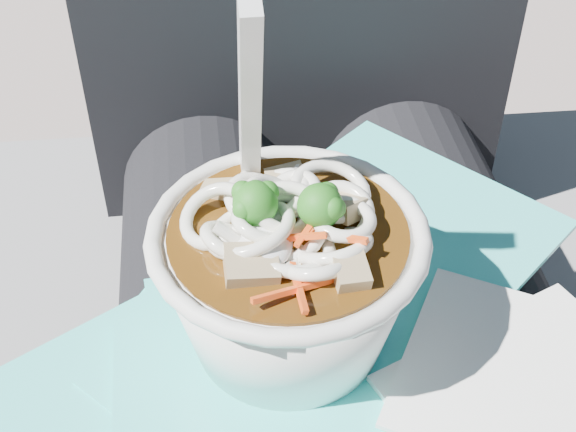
{
  "coord_description": "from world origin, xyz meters",
  "views": [
    {
      "loc": [
        -0.08,
        -0.3,
        0.93
      ],
      "look_at": [
        -0.04,
        -0.01,
        0.67
      ],
      "focal_mm": 50.0,
      "sensor_mm": 36.0,
      "label": 1
    }
  ],
  "objects": [
    {
      "name": "lap",
      "position": [
        0.0,
        0.0,
        0.5
      ],
      "size": [
        0.3,
        0.48,
        0.14
      ],
      "color": "black",
      "rests_on": "stone_ledge"
    },
    {
      "name": "person_body",
      "position": [
        -0.0,
        0.09,
        0.53
      ],
      "size": [
        0.34,
        0.94,
        0.98
      ],
      "color": "black",
      "rests_on": "ground"
    },
    {
      "name": "plastic_bag",
      "position": [
        -0.04,
        -0.02,
        0.58
      ],
      "size": [
        0.38,
        0.36,
        0.01
      ],
      "color": "#32D3CC",
      "rests_on": "lap"
    },
    {
      "name": "napkins",
      "position": [
        0.08,
        -0.08,
        0.59
      ],
      "size": [
        0.18,
        0.2,
        0.01
      ],
      "color": "white",
      "rests_on": "plastic_bag"
    },
    {
      "name": "udon_bowl",
      "position": [
        -0.04,
        -0.01,
        0.63
      ],
      "size": [
        0.16,
        0.16,
        0.2
      ],
      "color": "white",
      "rests_on": "plastic_bag"
    }
  ]
}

